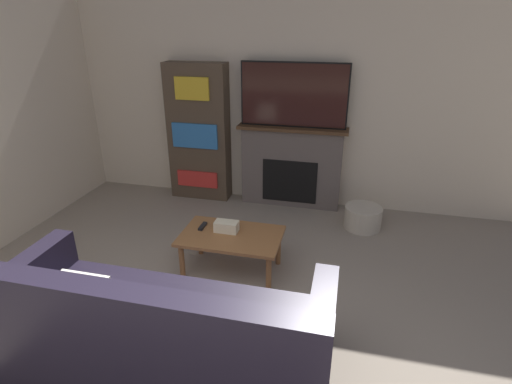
# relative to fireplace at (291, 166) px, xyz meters

# --- Properties ---
(wall_back) EXTENTS (6.23, 0.06, 2.70)m
(wall_back) POSITION_rel_fireplace_xyz_m (-0.19, 0.14, 0.83)
(wall_back) COLOR beige
(wall_back) RESTS_ON ground_plane
(fireplace) EXTENTS (1.35, 0.28, 1.04)m
(fireplace) POSITION_rel_fireplace_xyz_m (0.00, 0.00, 0.00)
(fireplace) COLOR #605651
(fireplace) RESTS_ON ground_plane
(tv) EXTENTS (1.28, 0.03, 0.76)m
(tv) POSITION_rel_fireplace_xyz_m (-0.00, -0.02, 0.89)
(tv) COLOR black
(tv) RESTS_ON fireplace
(couch) EXTENTS (2.25, 0.92, 0.91)m
(couch) POSITION_rel_fireplace_xyz_m (-0.43, -2.90, -0.22)
(couch) COLOR black
(couch) RESTS_ON ground_plane
(coffee_table) EXTENTS (0.93, 0.58, 0.40)m
(coffee_table) POSITION_rel_fireplace_xyz_m (-0.30, -1.66, -0.17)
(coffee_table) COLOR brown
(coffee_table) RESTS_ON ground_plane
(tissue_box) EXTENTS (0.22, 0.12, 0.10)m
(tissue_box) POSITION_rel_fireplace_xyz_m (-0.36, -1.61, -0.07)
(tissue_box) COLOR beige
(tissue_box) RESTS_ON coffee_table
(remote_control) EXTENTS (0.04, 0.15, 0.02)m
(remote_control) POSITION_rel_fireplace_xyz_m (-0.61, -1.59, -0.11)
(remote_control) COLOR black
(remote_control) RESTS_ON coffee_table
(bookshelf) EXTENTS (0.78, 0.29, 1.76)m
(bookshelf) POSITION_rel_fireplace_xyz_m (-1.22, -0.02, 0.36)
(bookshelf) COLOR #4C3D2D
(bookshelf) RESTS_ON ground_plane
(storage_basket) EXTENTS (0.42, 0.42, 0.26)m
(storage_basket) POSITION_rel_fireplace_xyz_m (0.92, -0.46, -0.39)
(storage_basket) COLOR #BCB29E
(storage_basket) RESTS_ON ground_plane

